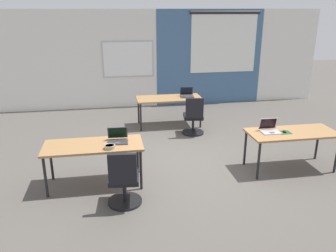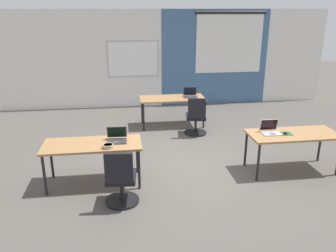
{
  "view_description": "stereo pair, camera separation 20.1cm",
  "coord_description": "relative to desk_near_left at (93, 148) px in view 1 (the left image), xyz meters",
  "views": [
    {
      "loc": [
        -1.43,
        -5.86,
        2.82
      ],
      "look_at": [
        -0.42,
        -0.09,
        0.78
      ],
      "focal_mm": 36.4,
      "sensor_mm": 36.0,
      "label": 1
    },
    {
      "loc": [
        -1.23,
        -5.89,
        2.82
      ],
      "look_at": [
        -0.42,
        -0.09,
        0.78
      ],
      "focal_mm": 36.4,
      "sensor_mm": 36.0,
      "label": 2
    }
  ],
  "objects": [
    {
      "name": "mousepad_near_right_inner",
      "position": [
        3.34,
        -0.01,
        0.06
      ],
      "size": [
        0.22,
        0.19,
        0.0
      ],
      "color": "#23512D",
      "rests_on": "desk_near_right"
    },
    {
      "name": "desk_near_right",
      "position": [
        3.5,
        0.0,
        0.0
      ],
      "size": [
        1.6,
        0.7,
        0.72
      ],
      "color": "#A37547",
      "rests_on": "ground"
    },
    {
      "name": "ground_plane",
      "position": [
        1.75,
        0.6,
        -0.66
      ],
      "size": [
        24.0,
        24.0,
        0.0
      ],
      "color": "#56514C"
    },
    {
      "name": "chair_near_left_inner",
      "position": [
        0.45,
        -0.74,
        -0.28
      ],
      "size": [
        0.52,
        0.56,
        0.92
      ],
      "rotation": [
        0.0,
        0.0,
        3.05
      ],
      "color": "black",
      "rests_on": "ground"
    },
    {
      "name": "laptop_near_right_inner",
      "position": [
        3.1,
        0.07,
        0.11
      ],
      "size": [
        0.33,
        0.29,
        0.23
      ],
      "rotation": [
        0.0,
        0.0,
        -0.01
      ],
      "color": "#B7B7BC",
      "rests_on": "desk_near_right"
    },
    {
      "name": "laptop_near_left_inner",
      "position": [
        0.4,
        0.06,
        0.11
      ],
      "size": [
        0.34,
        0.32,
        0.23
      ],
      "rotation": [
        0.0,
        0.0,
        -0.05
      ],
      "color": "#333338",
      "rests_on": "desk_near_left"
    },
    {
      "name": "mouse_near_right_inner",
      "position": [
        3.34,
        -0.01,
        0.08
      ],
      "size": [
        0.06,
        0.1,
        0.03
      ],
      "color": "black",
      "rests_on": "mousepad_near_right_inner"
    },
    {
      "name": "chair_far_right",
      "position": [
        2.2,
        2.06,
        -0.28
      ],
      "size": [
        0.52,
        0.57,
        0.92
      ],
      "rotation": [
        0.0,
        0.0,
        3.0
      ],
      "color": "black",
      "rests_on": "ground"
    },
    {
      "name": "back_wall_assembly",
      "position": [
        1.8,
        4.79,
        0.75
      ],
      "size": [
        10.0,
        0.27,
        2.8
      ],
      "color": "silver",
      "rests_on": "ground"
    },
    {
      "name": "desk_far_center",
      "position": [
        1.75,
        2.8,
        0.0
      ],
      "size": [
        1.6,
        0.7,
        0.72
      ],
      "color": "#A37547",
      "rests_on": "ground"
    },
    {
      "name": "laptop_far_right",
      "position": [
        2.21,
        2.83,
        0.11
      ],
      "size": [
        0.35,
        0.31,
        0.23
      ],
      "rotation": [
        0.0,
        0.0,
        -0.09
      ],
      "color": "#333338",
      "rests_on": "desk_far_center"
    },
    {
      "name": "desk_near_left",
      "position": [
        0.0,
        0.0,
        0.0
      ],
      "size": [
        1.6,
        0.7,
        0.72
      ],
      "color": "#A37547",
      "rests_on": "ground"
    },
    {
      "name": "snack_bowl",
      "position": [
        0.27,
        -0.22,
        0.1
      ],
      "size": [
        0.18,
        0.18,
        0.06
      ],
      "color": "tan",
      "rests_on": "desk_near_left"
    }
  ]
}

